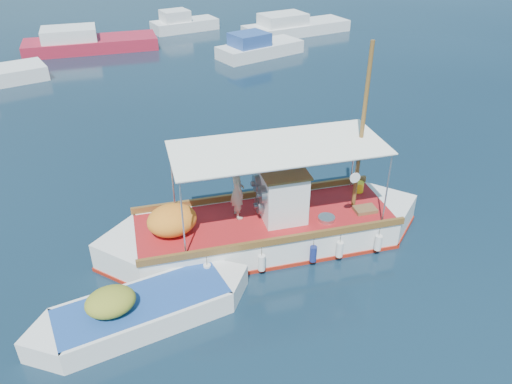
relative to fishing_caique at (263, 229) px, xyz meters
name	(u,v)px	position (x,y,z in m)	size (l,w,h in m)	color
ground	(274,226)	(0.72, 0.70, -0.55)	(160.00, 160.00, 0.00)	black
fishing_caique	(263,229)	(0.00, 0.00, 0.00)	(10.10, 4.07, 6.25)	white
dinghy	(141,312)	(-4.20, -1.63, -0.25)	(5.91, 1.87, 1.44)	white
bg_boat_n	(87,43)	(-1.42, 24.74, -0.06)	(9.04, 3.98, 1.80)	#A31B30
bg_boat_ne	(258,49)	(8.56, 18.59, -0.06)	(6.02, 3.25, 1.80)	silver
bg_boat_e	(294,27)	(13.55, 22.81, -0.06)	(8.40, 3.13, 1.80)	silver
bg_boat_far_n	(183,24)	(6.24, 27.38, -0.06)	(5.17, 2.45, 1.80)	silver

